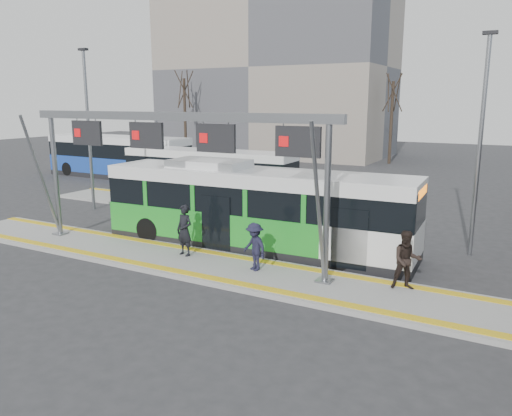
% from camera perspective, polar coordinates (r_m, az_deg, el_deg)
% --- Properties ---
extents(ground, '(120.00, 120.00, 0.00)m').
position_cam_1_polar(ground, '(18.39, -8.84, -6.15)').
color(ground, '#2D2D30').
rests_on(ground, ground).
extents(platform_main, '(22.00, 3.00, 0.15)m').
position_cam_1_polar(platform_main, '(18.37, -8.85, -5.92)').
color(platform_main, gray).
rests_on(platform_main, ground).
extents(platform_second, '(20.00, 3.00, 0.15)m').
position_cam_1_polar(platform_second, '(26.91, -5.32, -0.04)').
color(platform_second, gray).
rests_on(platform_second, ground).
extents(tactile_main, '(22.00, 2.65, 0.02)m').
position_cam_1_polar(tactile_main, '(18.34, -8.85, -5.67)').
color(tactile_main, gold).
rests_on(tactile_main, platform_main).
extents(tactile_second, '(20.00, 0.35, 0.02)m').
position_cam_1_polar(tactile_second, '(27.83, -4.00, 0.57)').
color(tactile_second, gold).
rests_on(tactile_second, platform_second).
extents(gantry, '(13.00, 1.68, 5.20)m').
position_cam_1_polar(gantry, '(17.95, -9.68, 7.41)').
color(gantry, slate).
rests_on(gantry, platform_main).
extents(apartment_block, '(24.50, 12.50, 18.40)m').
position_cam_1_polar(apartment_block, '(55.71, 2.27, 15.70)').
color(apartment_block, gray).
rests_on(apartment_block, ground).
extents(hero_bus, '(12.53, 3.18, 3.42)m').
position_cam_1_polar(hero_bus, '(19.55, -0.16, -0.15)').
color(hero_bus, black).
rests_on(hero_bus, ground).
extents(bg_bus_green, '(11.21, 2.70, 2.79)m').
position_cam_1_polar(bg_bus_green, '(31.06, -5.44, 4.03)').
color(bg_bus_green, black).
rests_on(bg_bus_green, ground).
extents(bg_bus_blue, '(12.06, 2.75, 3.14)m').
position_cam_1_polar(bg_bus_blue, '(39.49, -15.49, 5.62)').
color(bg_bus_blue, black).
rests_on(bg_bus_blue, ground).
extents(passenger_a, '(0.75, 0.56, 1.89)m').
position_cam_1_polar(passenger_a, '(18.43, -8.17, -2.54)').
color(passenger_a, black).
rests_on(passenger_a, platform_main).
extents(passenger_b, '(1.08, 0.97, 1.81)m').
position_cam_1_polar(passenger_b, '(15.68, 16.85, -5.74)').
color(passenger_b, black).
rests_on(passenger_b, platform_main).
extents(passenger_c, '(1.21, 0.98, 1.63)m').
position_cam_1_polar(passenger_c, '(16.68, -0.17, -4.45)').
color(passenger_c, '#1B1A30').
rests_on(passenger_c, platform_main).
extents(tree_left, '(1.40, 1.40, 8.37)m').
position_cam_1_polar(tree_left, '(49.78, 8.74, 12.70)').
color(tree_left, '#382B21').
rests_on(tree_left, ground).
extents(tree_mid, '(1.40, 1.40, 8.49)m').
position_cam_1_polar(tree_mid, '(48.10, 15.38, 12.55)').
color(tree_mid, '#382B21').
rests_on(tree_mid, ground).
extents(tree_far, '(1.40, 1.40, 8.98)m').
position_cam_1_polar(tree_far, '(51.40, -8.20, 13.22)').
color(tree_far, '#382B21').
rests_on(tree_far, ground).
extents(lamp_west, '(0.50, 0.25, 8.34)m').
position_cam_1_polar(lamp_west, '(27.78, -18.61, 8.81)').
color(lamp_west, slate).
rests_on(lamp_west, ground).
extents(lamp_east, '(0.50, 0.25, 8.10)m').
position_cam_1_polar(lamp_east, '(19.92, 24.24, 6.96)').
color(lamp_east, slate).
rests_on(lamp_east, ground).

